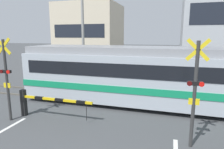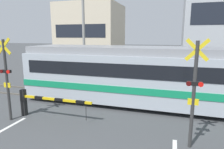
# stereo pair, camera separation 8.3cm
# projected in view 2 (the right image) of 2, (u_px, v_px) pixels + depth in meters

# --- Properties ---
(rail_track_near) EXTENTS (50.00, 0.10, 0.08)m
(rail_track_near) POSITION_uv_depth(u_px,v_px,m) (112.00, 104.00, 10.31)
(rail_track_near) COLOR #5B564C
(rail_track_near) RESTS_ON ground_plane
(rail_track_far) EXTENTS (50.00, 0.10, 0.08)m
(rail_track_far) POSITION_uv_depth(u_px,v_px,m) (119.00, 96.00, 11.65)
(rail_track_far) COLOR #5B564C
(rail_track_far) RESTS_ON ground_plane
(crossing_barrier_near) EXTENTS (3.39, 0.20, 1.18)m
(crossing_barrier_near) POSITION_uv_depth(u_px,v_px,m) (38.00, 101.00, 8.64)
(crossing_barrier_near) COLOR black
(crossing_barrier_near) RESTS_ON ground_plane
(crossing_barrier_far) EXTENTS (3.39, 0.20, 1.18)m
(crossing_barrier_far) POSITION_uv_depth(u_px,v_px,m) (167.00, 80.00, 12.70)
(crossing_barrier_far) COLOR black
(crossing_barrier_far) RESTS_ON ground_plane
(crossing_signal_left) EXTENTS (0.68, 0.15, 3.45)m
(crossing_signal_left) POSITION_uv_depth(u_px,v_px,m) (7.00, 76.00, 8.13)
(crossing_signal_left) COLOR #333333
(crossing_signal_left) RESTS_ON ground_plane
(crossing_signal_right) EXTENTS (0.68, 0.15, 3.45)m
(crossing_signal_right) POSITION_uv_depth(u_px,v_px,m) (194.00, 90.00, 6.06)
(crossing_signal_right) COLOR #333333
(crossing_signal_right) RESTS_ON ground_plane
(pedestrian) EXTENTS (0.38, 0.23, 1.77)m
(pedestrian) POSITION_uv_depth(u_px,v_px,m) (138.00, 66.00, 16.54)
(pedestrian) COLOR #23232D
(pedestrian) RESTS_ON ground_plane
(building_left_of_street) EXTENTS (7.32, 6.60, 7.36)m
(building_left_of_street) POSITION_uv_depth(u_px,v_px,m) (91.00, 34.00, 25.59)
(building_left_of_street) COLOR beige
(building_left_of_street) RESTS_ON ground_plane
(building_right_of_street) EXTENTS (6.33, 6.60, 10.02)m
(building_right_of_street) POSITION_uv_depth(u_px,v_px,m) (215.00, 21.00, 21.19)
(building_right_of_street) COLOR #B2B7BC
(building_right_of_street) RESTS_ON ground_plane
(utility_pole_streetside) EXTENTS (0.22, 0.22, 7.91)m
(utility_pole_streetside) POSITION_uv_depth(u_px,v_px,m) (84.00, 30.00, 16.43)
(utility_pole_streetside) COLOR gray
(utility_pole_streetside) RESTS_ON ground_plane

